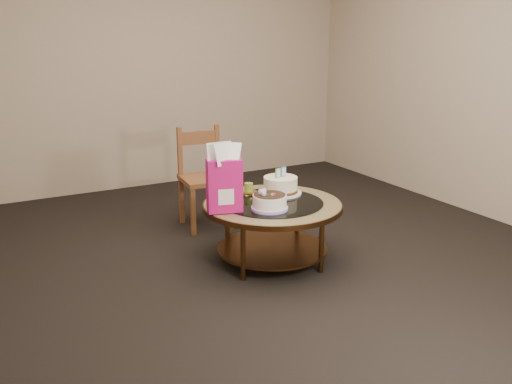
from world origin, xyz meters
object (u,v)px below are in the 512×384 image
coffee_table (272,213)px  cream_cake (280,186)px  gift_bag (224,178)px  dining_chair (204,177)px  decorated_cake (269,203)px

coffee_table → cream_cake: size_ratio=3.18×
coffee_table → gift_bag: size_ratio=2.15×
gift_bag → dining_chair: 1.06m
cream_cake → gift_bag: gift_bag is taller
decorated_cake → cream_cake: size_ratio=0.80×
coffee_table → decorated_cake: size_ratio=3.95×
coffee_table → dining_chair: (-0.11, 0.98, 0.06)m
decorated_cake → gift_bag: (-0.29, 0.12, 0.18)m
coffee_table → dining_chair: dining_chair is taller
cream_cake → gift_bag: size_ratio=0.68×
coffee_table → gift_bag: bearing=-177.5°
coffee_table → gift_bag: 0.50m
coffee_table → decorated_cake: (-0.11, -0.14, 0.13)m
decorated_cake → dining_chair: bearing=90.4°
decorated_cake → cream_cake: 0.40m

